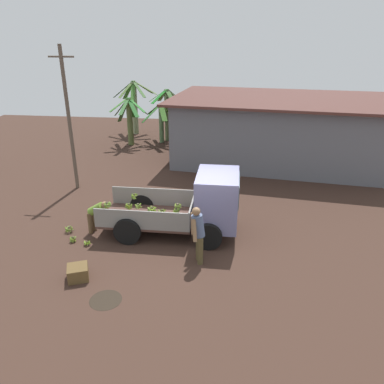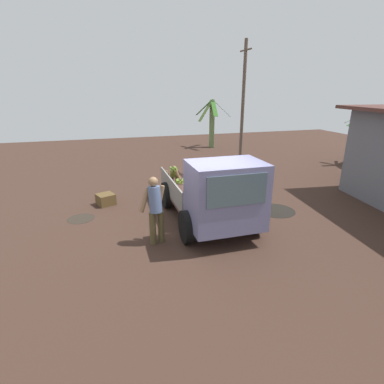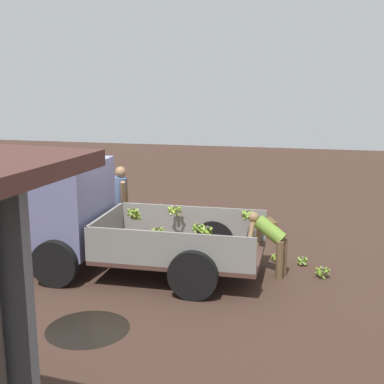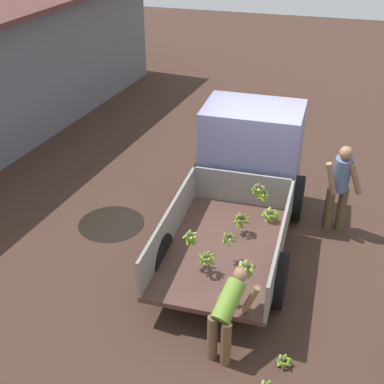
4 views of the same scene
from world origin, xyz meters
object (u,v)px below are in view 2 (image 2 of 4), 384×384
Objects in this scene: banana_bunch_on_ground_0 at (167,184)px; wooden_crate_0 at (106,199)px; cargo_truck at (219,196)px; person_foreground_visitor at (155,207)px; person_worker_loading at (174,176)px; utility_pole at (243,107)px; banana_bunch_on_ground_2 at (153,194)px; banana_bunch_on_ground_1 at (154,189)px.

wooden_crate_0 is (1.33, -2.43, 0.06)m from banana_bunch_on_ground_0.
cargo_truck reaches higher than person_foreground_visitor.
person_worker_loading reaches higher than banana_bunch_on_ground_0.
utility_pole reaches higher than wooden_crate_0.
cargo_truck is 4.34m from wooden_crate_0.
utility_pole is at bearing 115.92° from banana_bunch_on_ground_2.
banana_bunch_on_ground_0 is at bearing 140.99° from banana_bunch_on_ground_2.
banana_bunch_on_ground_0 is at bearing 118.73° from wooden_crate_0.
person_worker_loading is at bearing 97.83° from wooden_crate_0.
person_foreground_visitor is at bearing -7.78° from banana_bunch_on_ground_2.
banana_bunch_on_ground_2 is (0.53, -0.15, -0.02)m from banana_bunch_on_ground_1.
utility_pole reaches higher than person_worker_loading.
cargo_truck is 0.77× the size of utility_pole.
cargo_truck reaches higher than banana_bunch_on_ground_2.
wooden_crate_0 is at bearing -136.52° from cargo_truck.
wooden_crate_0 reaches higher than banana_bunch_on_ground_1.
wooden_crate_0 is at bearing 4.05° from person_foreground_visitor.
banana_bunch_on_ground_2 is (-0.08, -0.82, -0.63)m from person_worker_loading.
banana_bunch_on_ground_2 is at bearing -15.96° from banana_bunch_on_ground_1.
utility_pole is (-5.73, 3.33, 1.90)m from cargo_truck.
wooden_crate_0 is at bearing -67.13° from utility_pole.
cargo_truck is 2.56× the size of person_foreground_visitor.
banana_bunch_on_ground_1 is at bearing -25.95° from person_foreground_visitor.
person_foreground_visitor is at bearing -8.88° from banana_bunch_on_ground_1.
person_worker_loading is at bearing 47.57° from banana_bunch_on_ground_1.
banana_bunch_on_ground_0 is (-4.45, 1.22, -0.84)m from person_foreground_visitor.
cargo_truck is 8.34× the size of wooden_crate_0.
banana_bunch_on_ground_2 is (-3.54, 0.48, -0.88)m from person_foreground_visitor.
person_worker_loading is 2.58m from wooden_crate_0.
banana_bunch_on_ground_0 is 1.30× the size of banana_bunch_on_ground_1.
banana_bunch_on_ground_0 is 1.32× the size of banana_bunch_on_ground_2.
person_worker_loading is at bearing 84.75° from banana_bunch_on_ground_2.
person_worker_loading is 4.06× the size of banana_bunch_on_ground_0.
person_foreground_visitor reaches higher than banana_bunch_on_ground_0.
banana_bunch_on_ground_2 is at bearing -160.57° from cargo_truck.
wooden_crate_0 is at bearing -61.27° from banana_bunch_on_ground_0.
banana_bunch_on_ground_0 reaches higher than banana_bunch_on_ground_1.
banana_bunch_on_ground_0 is 0.70m from banana_bunch_on_ground_1.
utility_pole is 5.52m from banana_bunch_on_ground_1.
banana_bunch_on_ground_1 is 0.43× the size of wooden_crate_0.
banana_bunch_on_ground_2 is at bearing -64.08° from utility_pole.
person_foreground_visitor is 7.82× the size of banana_bunch_on_ground_2.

